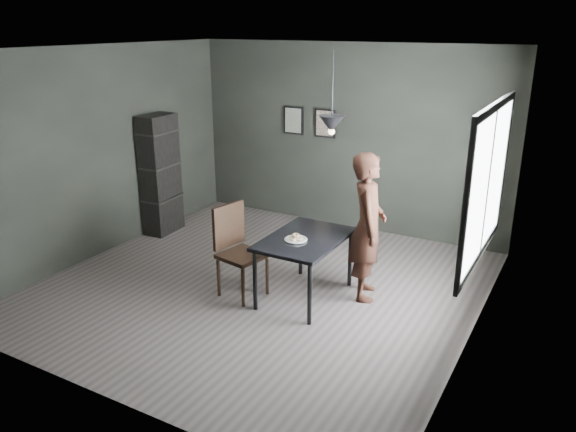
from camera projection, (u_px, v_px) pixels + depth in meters
The scene contains 13 objects.
ground at pixel (261, 285), 6.90m from camera, with size 5.00×5.00×0.00m, color #3A3432.
back_wall at pixel (347, 138), 8.51m from camera, with size 5.00×0.10×2.80m, color black.
ceiling at pixel (257, 49), 5.98m from camera, with size 5.00×5.00×0.02m.
window_assembly at pixel (488, 183), 5.40m from camera, with size 0.04×1.96×1.56m.
cafe_table at pixel (305, 244), 6.41m from camera, with size 0.80×1.20×0.75m.
white_plate at pixel (296, 240), 6.29m from camera, with size 0.23×0.23×0.01m, color white.
donut_pile at pixel (296, 238), 6.28m from camera, with size 0.17×0.17×0.07m.
woman at pixel (368, 227), 6.38m from camera, with size 0.63×0.41×1.73m, color black.
wood_chair at pixel (236, 244), 6.53m from camera, with size 0.55×0.55×1.09m.
shelf_unit at pixel (160, 175), 8.41m from camera, with size 0.34×0.60×1.80m, color black.
pendant_lamp at pixel (332, 124), 5.92m from camera, with size 0.28×0.28×0.86m.
framed_print_left at pixel (294, 120), 8.83m from camera, with size 0.34×0.04×0.44m.
framed_print_right at pixel (325, 123), 8.57m from camera, with size 0.34×0.04×0.44m.
Camera 1 is at (3.33, -5.29, 3.08)m, focal length 35.00 mm.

